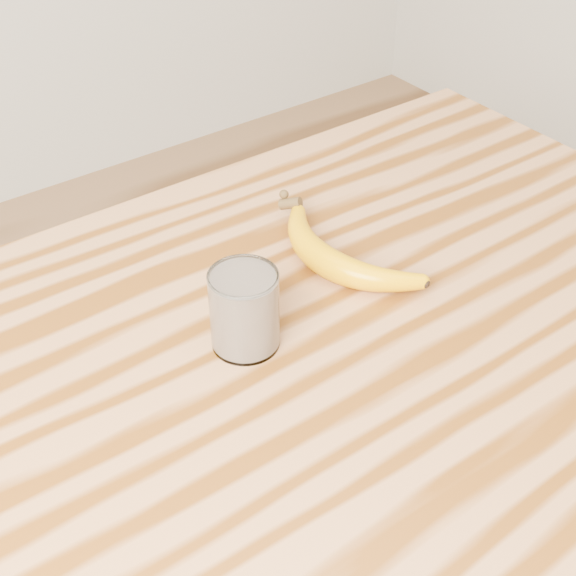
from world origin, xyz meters
TOP-DOWN VIEW (x-y plane):
  - table at (0.00, 0.00)m, footprint 1.20×0.80m
  - smoothie_glass at (-0.09, 0.04)m, footprint 0.08×0.08m
  - banana at (0.07, 0.09)m, footprint 0.16×0.34m

SIDE VIEW (x-z plane):
  - table at x=0.00m, z-range 0.32..1.22m
  - banana at x=0.07m, z-range 0.90..0.94m
  - smoothie_glass at x=-0.09m, z-range 0.90..1.00m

